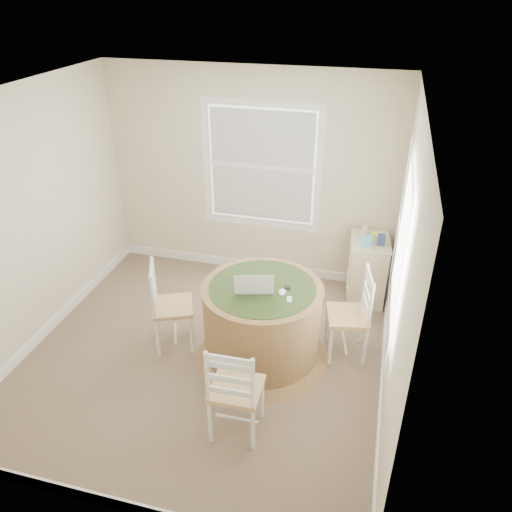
% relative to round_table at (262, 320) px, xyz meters
% --- Properties ---
extents(room, '(3.64, 3.64, 2.64)m').
position_rel_round_table_xyz_m(room, '(-0.41, 0.04, 0.84)').
color(room, '#7D6A4F').
rests_on(room, ground).
extents(round_table, '(1.36, 1.36, 0.85)m').
position_rel_round_table_xyz_m(round_table, '(0.00, 0.00, 0.00)').
color(round_table, '#956B43').
rests_on(round_table, ground).
extents(chair_left, '(0.53, 0.54, 0.95)m').
position_rel_round_table_xyz_m(chair_left, '(-0.94, -0.03, 0.02)').
color(chair_left, white).
rests_on(chair_left, ground).
extents(chair_near, '(0.43, 0.41, 0.95)m').
position_rel_round_table_xyz_m(chair_near, '(0.02, -0.98, 0.02)').
color(chair_near, white).
rests_on(chair_near, ground).
extents(chair_right, '(0.48, 0.50, 0.95)m').
position_rel_round_table_xyz_m(chair_right, '(0.81, 0.27, 0.02)').
color(chair_right, white).
rests_on(chair_right, ground).
extents(laptop, '(0.44, 0.41, 0.26)m').
position_rel_round_table_xyz_m(laptop, '(-0.07, -0.06, 0.42)').
color(laptop, white).
rests_on(laptop, round_table).
extents(mouse, '(0.08, 0.12, 0.04)m').
position_rel_round_table_xyz_m(mouse, '(0.20, -0.05, 0.40)').
color(mouse, white).
rests_on(mouse, round_table).
extents(phone, '(0.06, 0.10, 0.02)m').
position_rel_round_table_xyz_m(phone, '(0.29, -0.14, 0.39)').
color(phone, '#B7BABF').
rests_on(phone, round_table).
extents(keys, '(0.07, 0.06, 0.02)m').
position_rel_round_table_xyz_m(keys, '(0.23, 0.04, 0.39)').
color(keys, black).
rests_on(keys, round_table).
extents(corner_chest, '(0.51, 0.64, 0.79)m').
position_rel_round_table_xyz_m(corner_chest, '(0.94, 1.36, -0.06)').
color(corner_chest, beige).
rests_on(corner_chest, ground).
extents(tissue_box, '(0.13, 0.13, 0.10)m').
position_rel_round_table_xyz_m(tissue_box, '(0.89, 1.23, 0.38)').
color(tissue_box, '#5CB4D2').
rests_on(tissue_box, corner_chest).
extents(box_yellow, '(0.16, 0.12, 0.06)m').
position_rel_round_table_xyz_m(box_yellow, '(1.02, 1.42, 0.36)').
color(box_yellow, '#E7EE54').
rests_on(box_yellow, corner_chest).
extents(box_blue, '(0.09, 0.09, 0.12)m').
position_rel_round_table_xyz_m(box_blue, '(1.06, 1.28, 0.39)').
color(box_blue, navy).
rests_on(box_blue, corner_chest).
extents(cup_cream, '(0.07, 0.07, 0.09)m').
position_rel_round_table_xyz_m(cup_cream, '(0.86, 1.52, 0.37)').
color(cup_cream, beige).
rests_on(cup_cream, corner_chest).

